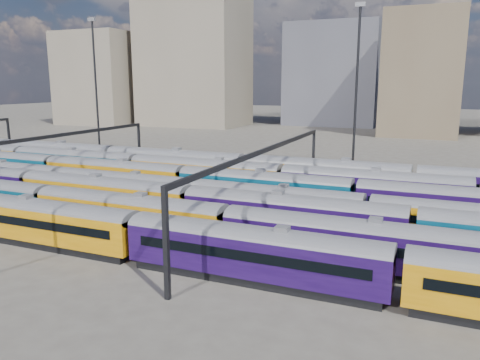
% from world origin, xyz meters
% --- Properties ---
extents(ground, '(500.00, 500.00, 0.00)m').
position_xyz_m(ground, '(0.00, 0.00, 0.00)').
color(ground, '#47423C').
rests_on(ground, ground).
extents(rake_0, '(144.10, 3.01, 5.07)m').
position_xyz_m(rake_0, '(14.30, -15.00, 2.66)').
color(rake_0, black).
rests_on(rake_0, ground).
extents(rake_1, '(122.81, 3.00, 5.04)m').
position_xyz_m(rake_1, '(9.92, -10.00, 2.65)').
color(rake_1, black).
rests_on(rake_1, ground).
extents(rake_2, '(128.28, 3.13, 5.27)m').
position_xyz_m(rake_2, '(-18.01, -5.00, 2.77)').
color(rake_2, black).
rests_on(rake_2, ground).
extents(rake_3, '(115.98, 2.83, 4.75)m').
position_xyz_m(rake_3, '(-18.36, 0.00, 2.50)').
color(rake_3, black).
rests_on(rake_3, ground).
extents(rake_4, '(149.31, 3.12, 5.26)m').
position_xyz_m(rake_4, '(7.77, 5.00, 2.76)').
color(rake_4, black).
rests_on(rake_4, ground).
extents(rake_5, '(132.48, 3.23, 5.45)m').
position_xyz_m(rake_5, '(-13.61, 10.00, 2.86)').
color(rake_5, black).
rests_on(rake_5, ground).
extents(rake_6, '(113.90, 3.33, 5.63)m').
position_xyz_m(rake_6, '(-10.34, 15.00, 2.96)').
color(rake_6, black).
rests_on(rake_6, ground).
extents(gantry_1, '(0.35, 40.35, 8.03)m').
position_xyz_m(gantry_1, '(-20.00, 0.00, 6.79)').
color(gantry_1, black).
rests_on(gantry_1, ground).
extents(gantry_2, '(0.35, 40.35, 8.03)m').
position_xyz_m(gantry_2, '(10.00, 0.00, 6.79)').
color(gantry_2, black).
rests_on(gantry_2, ground).
extents(mast_1, '(1.40, 0.50, 25.60)m').
position_xyz_m(mast_1, '(-30.00, 22.00, 13.97)').
color(mast_1, black).
rests_on(mast_1, ground).
extents(mast_3, '(1.40, 0.50, 25.60)m').
position_xyz_m(mast_3, '(15.00, 24.00, 13.97)').
color(mast_3, black).
rests_on(mast_3, ground).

